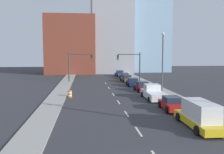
{
  "coord_description": "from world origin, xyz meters",
  "views": [
    {
      "loc": [
        -4.05,
        -11.39,
        6.04
      ],
      "look_at": [
        0.21,
        28.08,
        2.2
      ],
      "focal_mm": 40.0,
      "sensor_mm": 36.0,
      "label": 1
    }
  ],
  "objects": [
    {
      "name": "sedan_navy",
      "position": [
        4.64,
        33.35,
        0.67
      ],
      "size": [
        2.32,
        4.59,
        1.47
      ],
      "rotation": [
        0.0,
        0.0,
        -0.04
      ],
      "color": "#141E47",
      "rests_on": "ground"
    },
    {
      "name": "traffic_barrel",
      "position": [
        -6.16,
        22.66,
        0.47
      ],
      "size": [
        0.56,
        0.56,
        0.95
      ],
      "color": "orange",
      "rests_on": "ground"
    },
    {
      "name": "building_office_center",
      "position": [
        4.1,
        69.25,
        13.81
      ],
      "size": [
        12.0,
        20.0,
        27.63
      ],
      "color": "#99999E",
      "rests_on": "ground"
    },
    {
      "name": "sedan_brown",
      "position": [
        4.56,
        39.9,
        0.66
      ],
      "size": [
        2.26,
        4.55,
        1.46
      ],
      "rotation": [
        0.0,
        0.0,
        0.06
      ],
      "color": "brown",
      "rests_on": "ground"
    },
    {
      "name": "sedan_maroon",
      "position": [
        4.92,
        27.12,
        0.7
      ],
      "size": [
        2.11,
        4.31,
        1.55
      ],
      "rotation": [
        0.0,
        0.0,
        0.02
      ],
      "color": "maroon",
      "rests_on": "ground"
    },
    {
      "name": "pickup_truck_white",
      "position": [
        4.89,
        20.4,
        0.76
      ],
      "size": [
        2.52,
        6.25,
        1.84
      ],
      "rotation": [
        0.0,
        0.0,
        -0.01
      ],
      "color": "silver",
      "rests_on": "ground"
    },
    {
      "name": "sedan_gray",
      "position": [
        5.15,
        46.09,
        0.63
      ],
      "size": [
        2.05,
        4.67,
        1.37
      ],
      "rotation": [
        0.0,
        0.0,
        0.0
      ],
      "color": "slate",
      "rests_on": "ground"
    },
    {
      "name": "sedan_red",
      "position": [
        5.07,
        13.79,
        0.67
      ],
      "size": [
        2.26,
        4.41,
        1.45
      ],
      "rotation": [
        0.0,
        0.0,
        -0.03
      ],
      "color": "red",
      "rests_on": "ground"
    },
    {
      "name": "traffic_signal_right",
      "position": [
        6.01,
        40.37,
        4.02
      ],
      "size": [
        4.99,
        0.35,
        6.13
      ],
      "color": "#38383D",
      "rests_on": "ground"
    },
    {
      "name": "lane_stripe_at_7m",
      "position": [
        0.0,
        7.04,
        0.0
      ],
      "size": [
        0.16,
        2.4,
        0.01
      ],
      "primitive_type": "cube",
      "color": "beige",
      "rests_on": "ground"
    },
    {
      "name": "traffic_signal_left",
      "position": [
        -5.94,
        40.37,
        4.02
      ],
      "size": [
        4.99,
        0.35,
        6.13
      ],
      "color": "#38383D",
      "rests_on": "ground"
    },
    {
      "name": "lane_stripe_at_38m",
      "position": [
        0.0,
        37.93,
        0.0
      ],
      "size": [
        0.16,
        2.4,
        0.01
      ],
      "primitive_type": "cube",
      "color": "beige",
      "rests_on": "ground"
    },
    {
      "name": "building_brick_left",
      "position": [
        -8.2,
        65.25,
        8.33
      ],
      "size": [
        14.0,
        16.0,
        16.66
      ],
      "color": "brown",
      "rests_on": "ground"
    },
    {
      "name": "lane_stripe_at_19m",
      "position": [
        0.0,
        18.61,
        0.0
      ],
      "size": [
        0.16,
        2.4,
        0.01
      ],
      "primitive_type": "cube",
      "color": "beige",
      "rests_on": "ground"
    },
    {
      "name": "sidewalk_left",
      "position": [
        -7.91,
        46.78,
        0.08
      ],
      "size": [
        2.48,
        93.56,
        0.16
      ],
      "color": "#9E9B93",
      "rests_on": "ground"
    },
    {
      "name": "street_lamp",
      "position": [
        7.89,
        26.16,
        5.27
      ],
      "size": [
        0.44,
        0.44,
        9.18
      ],
      "color": "#4C4C51",
      "rests_on": "ground"
    },
    {
      "name": "box_truck_yellow",
      "position": [
        5.09,
        7.45,
        1.03
      ],
      "size": [
        2.29,
        6.39,
        2.18
      ],
      "rotation": [
        0.0,
        0.0,
        -0.02
      ],
      "color": "gold",
      "rests_on": "ground"
    },
    {
      "name": "building_glass_right",
      "position": [
        16.12,
        73.25,
        20.21
      ],
      "size": [
        13.0,
        20.0,
        40.42
      ],
      "color": "#8CADC6",
      "rests_on": "ground"
    },
    {
      "name": "lane_stripe_at_24m",
      "position": [
        0.0,
        24.31,
        0.0
      ],
      "size": [
        0.16,
        2.4,
        0.01
      ],
      "primitive_type": "cube",
      "color": "beige",
      "rests_on": "ground"
    },
    {
      "name": "lane_stripe_at_31m",
      "position": [
        0.0,
        31.28,
        0.0
      ],
      "size": [
        0.16,
        2.4,
        0.01
      ],
      "primitive_type": "cube",
      "color": "beige",
      "rests_on": "ground"
    },
    {
      "name": "sidewalk_right",
      "position": [
        7.91,
        46.78,
        0.08
      ],
      "size": [
        2.48,
        93.56,
        0.16
      ],
      "color": "#9E9B93",
      "rests_on": "ground"
    },
    {
      "name": "sedan_blue",
      "position": [
        4.82,
        52.17,
        0.7
      ],
      "size": [
        2.21,
        4.68,
        1.55
      ],
      "rotation": [
        0.0,
        0.0,
        0.05
      ],
      "color": "navy",
      "rests_on": "ground"
    },
    {
      "name": "lane_stripe_at_13m",
      "position": [
        0.0,
        12.64,
        0.0
      ],
      "size": [
        0.16,
        2.4,
        0.01
      ],
      "primitive_type": "cube",
      "color": "beige",
      "rests_on": "ground"
    }
  ]
}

